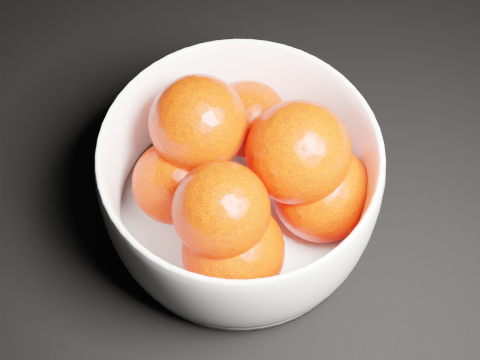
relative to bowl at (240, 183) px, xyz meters
name	(u,v)px	position (x,y,z in m)	size (l,w,h in m)	color
ground	(40,49)	(-0.14, 0.25, -0.06)	(3.00, 3.00, 0.00)	black
bowl	(240,183)	(0.00, 0.00, 0.00)	(0.23, 0.23, 0.11)	silver
orange_pile	(249,178)	(0.01, 0.00, 0.01)	(0.19, 0.19, 0.13)	#FF1E03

